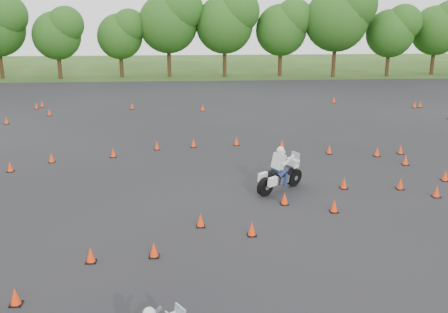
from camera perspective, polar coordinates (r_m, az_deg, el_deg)
ground at (r=17.58m, az=0.96°, el=-7.41°), size 140.00×140.00×0.00m
asphalt_pad at (r=23.18m, az=-0.36°, el=-1.46°), size 62.00×62.00×0.00m
treeline at (r=51.25m, az=-0.63°, el=13.45°), size 86.98×32.24×10.79m
traffic_cones at (r=22.53m, az=0.58°, el=-1.39°), size 32.93×33.12×0.45m
rider_white at (r=20.27m, az=6.39°, el=-1.30°), size 2.45×2.18×1.94m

